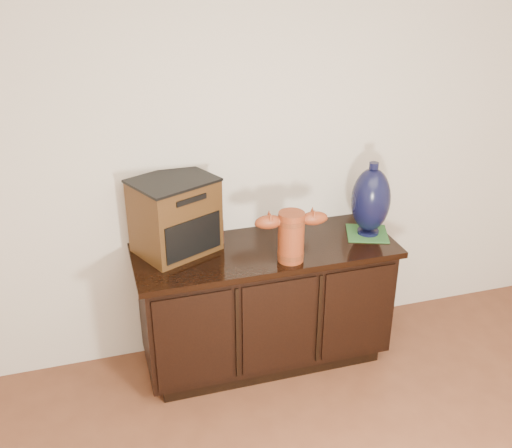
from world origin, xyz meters
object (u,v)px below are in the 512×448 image
object	(u,v)px
sideboard	(265,304)
lamp_base	(371,200)
tv_radio	(175,216)
spray_can	(219,230)
terracotta_vessel	(291,234)

from	to	relation	value
sideboard	lamp_base	distance (m)	0.85
lamp_base	tv_radio	bearing A→B (deg)	173.66
sideboard	spray_can	bearing A→B (deg)	151.55
tv_radio	spray_can	bearing A→B (deg)	-22.24
terracotta_vessel	sideboard	bearing A→B (deg)	122.34
tv_radio	lamp_base	distance (m)	1.10
lamp_base	spray_can	bearing A→B (deg)	171.20
terracotta_vessel	tv_radio	xyz separation A→B (m)	(-0.56, 0.29, 0.05)
terracotta_vessel	spray_can	xyz separation A→B (m)	(-0.32, 0.30, -0.07)
sideboard	terracotta_vessel	size ratio (longest dim) A/B	3.73
sideboard	lamp_base	bearing A→B (deg)	-0.49
sideboard	lamp_base	xyz separation A→B (m)	(0.62, -0.01, 0.58)
tv_radio	spray_can	world-z (taller)	tv_radio
terracotta_vessel	lamp_base	size ratio (longest dim) A/B	0.91
lamp_base	spray_can	size ratio (longest dim) A/B	2.59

